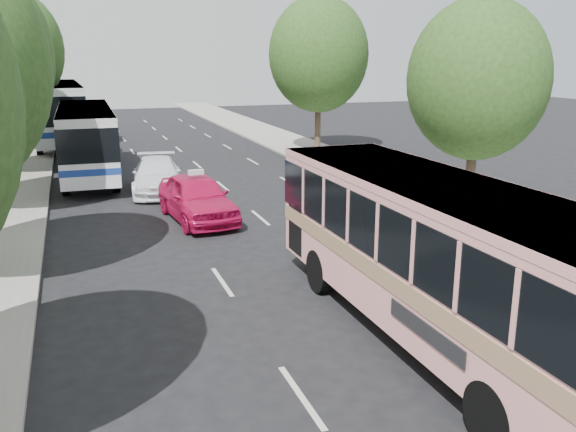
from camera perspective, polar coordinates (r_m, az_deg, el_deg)
name	(u,v)px	position (r m, az deg, el deg)	size (l,w,h in m)	color
ground	(350,334)	(13.60, 5.83, -10.91)	(120.00, 120.00, 0.00)	black
sidewalk_left	(6,182)	(31.73, -24.87, 2.92)	(4.00, 90.00, 0.15)	#9E998E
sidewalk_right	(336,162)	(34.47, 4.51, 5.09)	(4.00, 90.00, 0.12)	#9E998E
tree_left_e	(10,45)	(41.09, -24.59, 14.33)	(6.30, 6.30, 9.82)	#38281E
tree_left_f	(17,53)	(49.08, -24.05, 13.77)	(5.88, 5.88, 9.16)	#38281E
tree_right_near	(481,74)	(23.66, 17.60, 12.53)	(5.10, 5.10, 7.95)	#38281E
tree_right_far	(320,50)	(37.83, 3.03, 15.21)	(6.00, 6.00, 9.35)	#38281E
pink_bus	(434,243)	(12.96, 13.48, -2.47)	(2.81, 10.73, 3.42)	pink
pink_taxi	(197,198)	(22.45, -8.52, 1.72)	(2.00, 4.98, 1.70)	#CE114E
white_pickup	(157,175)	(27.48, -12.17, 3.73)	(2.07, 5.09, 1.48)	white
tour_coach_front	(86,136)	(31.62, -18.35, 7.15)	(2.62, 11.42, 3.41)	white
tour_coach_rear	(58,108)	(43.82, -20.75, 9.42)	(3.34, 13.65, 4.06)	white
taxi_roof_sign	(196,172)	(22.26, -8.61, 4.07)	(0.55, 0.18, 0.18)	silver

